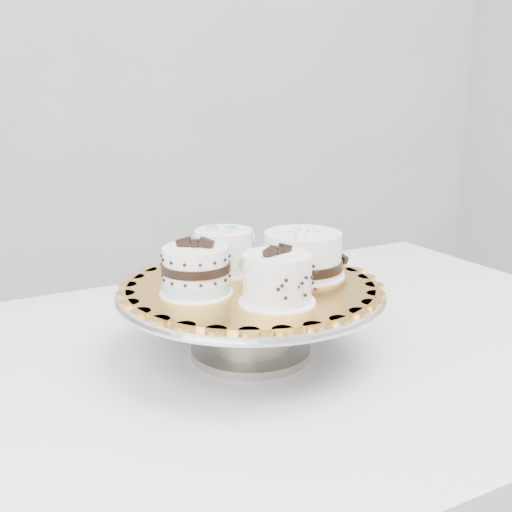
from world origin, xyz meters
name	(u,v)px	position (x,y,z in m)	size (l,w,h in m)	color
wall_back	(74,1)	(0.00, 1.75, 1.40)	(3.50, 0.02, 2.80)	silver
table	(275,389)	(-0.02, 0.24, 0.68)	(1.29, 0.90, 0.75)	white
cake_stand	(251,309)	(-0.07, 0.22, 0.82)	(0.38, 0.38, 0.10)	gray
cake_board	(251,286)	(-0.07, 0.22, 0.86)	(0.35, 0.35, 0.01)	#C38829
cake_swirl	(277,280)	(-0.07, 0.14, 0.89)	(0.11, 0.11, 0.08)	white
cake_banded	(196,272)	(-0.15, 0.22, 0.89)	(0.12, 0.12, 0.08)	white
cake_dots	(224,251)	(-0.08, 0.30, 0.89)	(0.11, 0.11, 0.07)	white
cake_ribbon	(303,255)	(0.02, 0.23, 0.89)	(0.14, 0.14, 0.07)	white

